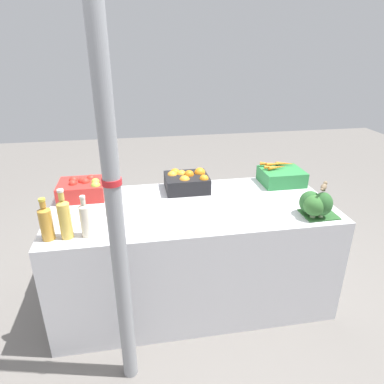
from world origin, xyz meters
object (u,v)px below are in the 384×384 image
apple_crate (83,188)px  carrot_crate (281,176)px  broccoli_pile (315,204)px  juice_bottle_golden (65,218)px  orange_crate (187,181)px  sparrow_bird (324,187)px  juice_bottle_amber (46,222)px  support_pole (114,203)px  juice_bottle_cloudy (85,219)px

apple_crate → carrot_crate: (1.54, 0.00, -0.00)m
broccoli_pile → juice_bottle_golden: (-1.55, 0.01, 0.04)m
orange_crate → broccoli_pile: bearing=-38.1°
sparrow_bird → juice_bottle_amber: bearing=130.6°
apple_crate → sparrow_bird: bearing=-20.1°
orange_crate → sparrow_bird: (0.80, -0.58, 0.14)m
orange_crate → juice_bottle_golden: juice_bottle_golden is taller
support_pole → juice_bottle_golden: size_ratio=7.45×
apple_crate → sparrow_bird: (1.57, -0.58, 0.14)m
juice_bottle_amber → sparrow_bird: (1.70, 0.01, 0.10)m
broccoli_pile → juice_bottle_golden: size_ratio=0.80×
support_pole → apple_crate: size_ratio=6.98×
orange_crate → carrot_crate: orange_crate is taller
juice_bottle_amber → juice_bottle_cloudy: bearing=0.0°
carrot_crate → juice_bottle_amber: bearing=-160.8°
orange_crate → sparrow_bird: size_ratio=2.94×
carrot_crate → juice_bottle_cloudy: juice_bottle_cloudy is taller
orange_crate → carrot_crate: (0.77, 0.00, -0.01)m
carrot_crate → juice_bottle_cloudy: (-1.46, -0.58, 0.05)m
support_pole → broccoli_pile: bearing=14.2°
orange_crate → juice_bottle_cloudy: juice_bottle_cloudy is taller
support_pole → carrot_crate: 1.58m
orange_crate → juice_bottle_golden: (-0.80, -0.58, 0.06)m
juice_bottle_golden → sparrow_bird: bearing=0.2°
juice_bottle_golden → apple_crate: bearing=87.6°
juice_bottle_golden → broccoli_pile: bearing=-0.2°
juice_bottle_amber → carrot_crate: bearing=19.2°
broccoli_pile → apple_crate: bearing=158.9°
support_pole → apple_crate: 0.98m
juice_bottle_amber → juice_bottle_golden: 0.11m
broccoli_pile → juice_bottle_cloudy: (-1.43, 0.01, 0.02)m
apple_crate → juice_bottle_cloudy: size_ratio=1.26×
support_pole → sparrow_bird: support_pole is taller
juice_bottle_cloudy → apple_crate: bearing=98.6°
carrot_crate → sparrow_bird: size_ratio=2.94×
apple_crate → juice_bottle_golden: size_ratio=1.07×
orange_crate → juice_bottle_golden: 0.99m
support_pole → sparrow_bird: size_ratio=20.49×
broccoli_pile → juice_bottle_cloudy: size_ratio=0.95×
apple_crate → broccoli_pile: broccoli_pile is taller
apple_crate → orange_crate: orange_crate is taller
carrot_crate → juice_bottle_cloudy: 1.57m
support_pole → orange_crate: support_pole is taller
apple_crate → juice_bottle_golden: (-0.02, -0.58, 0.06)m
support_pole → juice_bottle_cloudy: (-0.19, 0.32, -0.24)m
juice_bottle_cloudy → orange_crate: bearing=40.4°
apple_crate → broccoli_pile: size_ratio=1.34×
broccoli_pile → sparrow_bird: size_ratio=2.20×
broccoli_pile → juice_bottle_golden: bearing=179.8°
orange_crate → carrot_crate: bearing=0.0°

